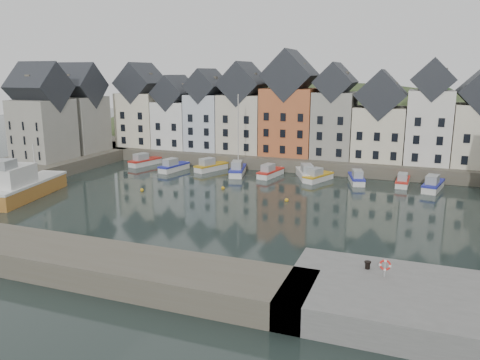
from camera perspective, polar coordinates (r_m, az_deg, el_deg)
The scene contains 22 objects.
ground at distance 56.86m, azimuth -1.48°, elevation -3.31°, with size 260.00×260.00×0.00m, color black.
far_quay at distance 84.45m, azimuth 6.22°, elevation 2.72°, with size 90.00×16.00×2.00m, color #554F41.
left_quay at distance 80.08m, azimuth -25.93°, elevation 0.91°, with size 14.00×54.00×2.00m, color #554F41.
near_quay at distance 34.00m, azimuth 21.40°, elevation -14.07°, with size 18.00×10.00×2.00m, color #60605E.
near_wall at distance 44.46m, azimuth -24.99°, elevation -7.94°, with size 50.00×6.00×2.00m, color #554F41.
hillside at distance 113.67m, azimuth 9.32°, elevation -4.54°, with size 153.60×70.40×64.00m.
far_terrace at distance 80.73m, azimuth 8.22°, elevation 7.83°, with size 72.37×8.16×17.78m.
left_terrace at distance 85.78m, azimuth -20.91°, elevation 7.42°, with size 7.65×17.00×15.69m.
mooring_buoys at distance 63.06m, azimuth -3.02°, elevation -1.54°, with size 20.50×5.50×0.50m.
boat_a at distance 83.77m, azimuth -11.59°, elevation 2.25°, with size 3.53×6.61×2.43m.
boat_b at distance 78.17m, azimuth -8.13°, elevation 1.62°, with size 3.00×6.44×2.38m.
boat_c at distance 77.72m, azimuth -3.63°, elevation 1.66°, with size 4.11×6.56×2.41m.
boat_d at distance 74.41m, azimuth -0.30°, elevation 1.27°, with size 3.66×7.04×12.87m.
boat_e at distance 73.25m, azimuth 3.69°, elevation 0.94°, with size 2.95×6.25×2.31m.
boat_f at distance 72.61m, azimuth 8.03°, elevation 0.79°, with size 4.55×6.99×2.58m.
boat_g at distance 71.08m, azimuth 9.45°, elevation 0.40°, with size 3.91×6.14×2.26m.
boat_h at distance 71.11m, azimuth 14.02°, elevation 0.19°, with size 3.25×6.17×2.26m.
boat_i at distance 71.32m, azimuth 19.21°, elevation -0.15°, with size 1.92×5.57×2.11m.
boat_j at distance 69.94m, azimuth 22.46°, elevation -0.58°, with size 3.25×6.69×2.47m.
large_vessel at distance 66.24m, azimuth -24.90°, elevation -0.70°, with size 6.26×14.01×7.05m.
mooring_bollard at distance 35.76m, azimuth 15.30°, elevation -9.93°, with size 0.48×0.48×0.56m.
life_ring_post at distance 34.51m, azimuth 17.28°, elevation -9.93°, with size 0.80×0.17×1.30m.
Camera 1 is at (20.67, -50.51, 15.96)m, focal length 35.00 mm.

